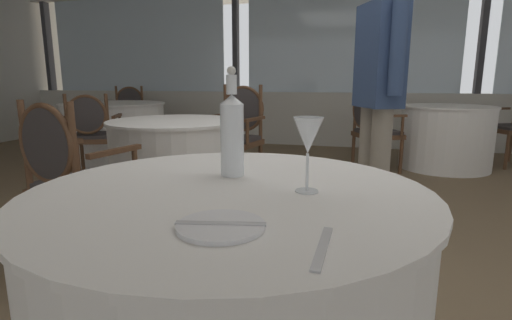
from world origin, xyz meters
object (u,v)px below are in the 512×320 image
at_px(dining_chair_1_1, 129,111).
at_px(diner_person_0, 378,83).
at_px(dining_chair_1_0, 91,130).
at_px(dining_chair_0_1, 237,128).
at_px(wine_glass, 308,137).
at_px(side_plate, 221,226).
at_px(dining_chair_3_0, 371,124).
at_px(dining_chair_0_0, 70,171).
at_px(water_bottle, 232,133).

relative_size(dining_chair_1_1, diner_person_0, 0.53).
bearing_deg(dining_chair_1_0, dining_chair_0_1, -109.40).
bearing_deg(wine_glass, dining_chair_1_1, 126.71).
bearing_deg(wine_glass, side_plate, -113.98).
height_order(dining_chair_1_0, dining_chair_1_1, dining_chair_1_1).
relative_size(dining_chair_0_1, dining_chair_3_0, 1.04).
height_order(dining_chair_0_0, dining_chair_1_1, same).
distance_m(water_bottle, dining_chair_1_0, 3.38).
bearing_deg(diner_person_0, dining_chair_0_0, -175.44).
relative_size(dining_chair_1_1, dining_chair_3_0, 0.98).
distance_m(water_bottle, dining_chair_3_0, 3.56).
xyz_separation_m(side_plate, dining_chair_1_0, (-2.46, 2.86, -0.22)).
height_order(wine_glass, dining_chair_3_0, dining_chair_3_0).
bearing_deg(dining_chair_0_1, dining_chair_1_0, -74.34).
distance_m(dining_chair_0_0, dining_chair_1_1, 4.30).
relative_size(wine_glass, dining_chair_3_0, 0.21).
distance_m(water_bottle, wine_glass, 0.29).
bearing_deg(dining_chair_0_1, dining_chair_1_1, -115.99).
relative_size(wine_glass, diner_person_0, 0.12).
distance_m(dining_chair_0_1, dining_chair_1_1, 3.12).
bearing_deg(diner_person_0, side_plate, -124.77).
bearing_deg(water_bottle, diner_person_0, 71.67).
relative_size(wine_glass, dining_chair_0_0, 0.22).
xyz_separation_m(dining_chair_1_1, dining_chair_3_0, (3.71, -0.95, 0.00)).
height_order(dining_chair_0_0, dining_chair_3_0, dining_chair_3_0).
height_order(side_plate, water_bottle, water_bottle).
relative_size(wine_glass, dining_chair_0_1, 0.21).
bearing_deg(dining_chair_0_1, diner_person_0, 66.46).
xyz_separation_m(wine_glass, diner_person_0, (0.25, 1.67, 0.13)).
height_order(dining_chair_0_0, dining_chair_0_1, dining_chair_0_1).
bearing_deg(dining_chair_3_0, dining_chair_1_1, 142.30).
distance_m(wine_glass, dining_chair_1_0, 3.65).
distance_m(side_plate, dining_chair_0_1, 3.05).
bearing_deg(dining_chair_1_1, diner_person_0, 29.77).
bearing_deg(wine_glass, water_bottle, 152.77).
xyz_separation_m(wine_glass, dining_chair_0_0, (-1.43, 0.78, -0.36)).
bearing_deg(dining_chair_0_1, water_bottle, 29.84).
distance_m(side_plate, dining_chair_3_0, 3.98).
relative_size(dining_chair_1_0, diner_person_0, 0.51).
xyz_separation_m(dining_chair_0_0, dining_chair_1_1, (-1.99, 3.81, 0.01)).
xyz_separation_m(side_plate, dining_chair_3_0, (0.43, 3.95, -0.20)).
distance_m(water_bottle, dining_chair_0_0, 1.38).
bearing_deg(dining_chair_3_0, dining_chair_0_1, -164.78).
bearing_deg(diner_person_0, dining_chair_1_1, 118.06).
bearing_deg(dining_chair_1_0, wine_glass, -156.19).
xyz_separation_m(wine_glass, dining_chair_0_1, (-1.00, 2.61, -0.32)).
bearing_deg(water_bottle, dining_chair_3_0, 81.10).
relative_size(dining_chair_1_0, dining_chair_1_1, 0.96).
distance_m(dining_chair_1_0, dining_chair_1_1, 2.20).
height_order(dining_chair_0_1, dining_chair_1_0, dining_chair_0_1).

